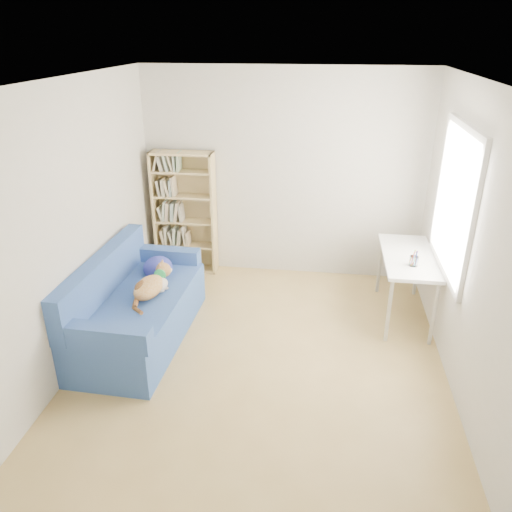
{
  "coord_description": "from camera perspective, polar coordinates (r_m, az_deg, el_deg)",
  "views": [
    {
      "loc": [
        0.51,
        -4.04,
        2.95
      ],
      "look_at": [
        -0.13,
        0.55,
        0.85
      ],
      "focal_mm": 35.0,
      "sensor_mm": 36.0,
      "label": 1
    }
  ],
  "objects": [
    {
      "name": "room_shell",
      "position": [
        4.31,
        2.15,
        6.56
      ],
      "size": [
        3.54,
        4.04,
        2.62
      ],
      "color": "silver",
      "rests_on": "ground"
    },
    {
      "name": "ground",
      "position": [
        5.03,
        0.67,
        -11.52
      ],
      "size": [
        4.0,
        4.0,
        0.0
      ],
      "primitive_type": "plane",
      "color": "tan",
      "rests_on": "ground"
    },
    {
      "name": "sofa",
      "position": [
        5.3,
        -13.55,
        -5.81
      ],
      "size": [
        0.94,
        1.87,
        0.91
      ],
      "rotation": [
        0.0,
        0.0,
        -0.03
      ],
      "color": "#27488C",
      "rests_on": "ground"
    },
    {
      "name": "bookshelf",
      "position": [
        6.55,
        -8.1,
        4.38
      ],
      "size": [
        0.8,
        0.25,
        1.6
      ],
      "color": "tan",
      "rests_on": "ground"
    },
    {
      "name": "desk",
      "position": [
        5.63,
        16.97,
        -0.61
      ],
      "size": [
        0.54,
        1.18,
        0.75
      ],
      "color": "white",
      "rests_on": "ground"
    },
    {
      "name": "pen_cup",
      "position": [
        5.34,
        17.59,
        -0.43
      ],
      "size": [
        0.09,
        0.09,
        0.17
      ],
      "color": "white",
      "rests_on": "desk"
    }
  ]
}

